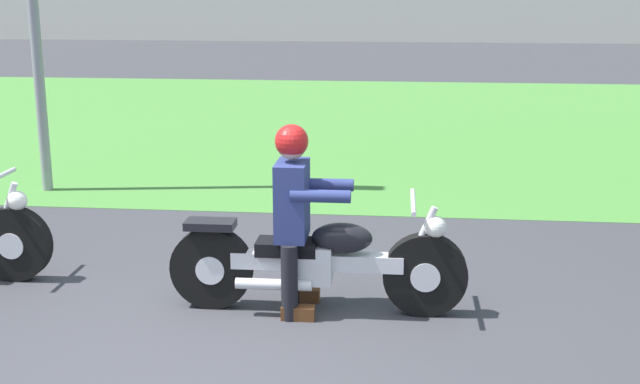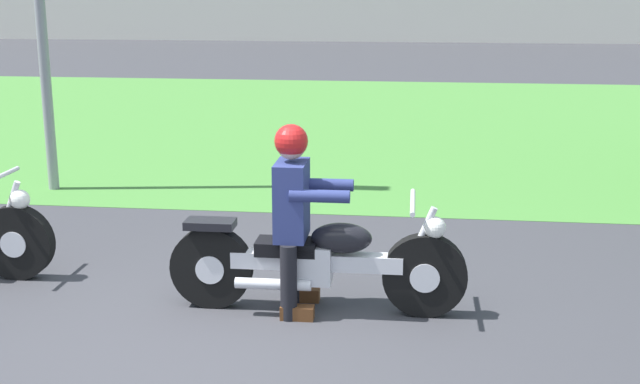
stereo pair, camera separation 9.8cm
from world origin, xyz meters
TOP-DOWN VIEW (x-y plane):
  - ground at (0.00, 0.00)m, footprint 120.00×120.00m
  - grass_verge at (0.00, 9.62)m, footprint 60.00×12.00m
  - motorcycle_lead at (0.67, 1.02)m, footprint 2.17×0.66m
  - rider_lead at (0.50, 1.02)m, footprint 0.55×0.48m

SIDE VIEW (x-z plane):
  - ground at x=0.00m, z-range 0.00..0.00m
  - grass_verge at x=0.00m, z-range 0.00..0.01m
  - motorcycle_lead at x=0.67m, z-range -0.05..0.81m
  - rider_lead at x=0.50m, z-range 0.11..1.50m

